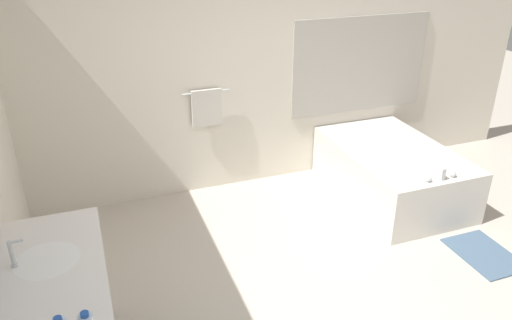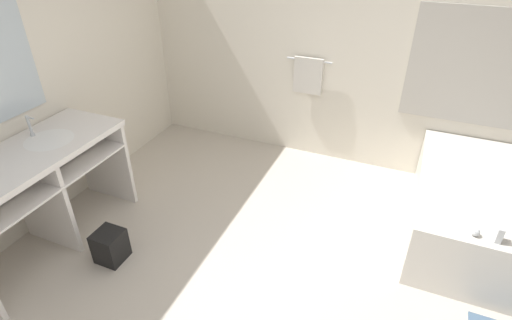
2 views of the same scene
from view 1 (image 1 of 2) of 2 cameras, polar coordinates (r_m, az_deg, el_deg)
ground_plane at (r=4.15m, az=7.23°, el=-16.38°), size 16.00×16.00×0.00m
wall_back_with_blinds at (r=5.35m, az=-2.33°, el=10.35°), size 7.40×0.13×2.70m
vanity_counter at (r=3.30m, az=-21.96°, el=-15.94°), size 0.66×1.54×0.92m
sink_faucet at (r=3.30m, az=-26.08°, el=-9.65°), size 0.09×0.04×0.18m
bathtub at (r=5.63m, az=15.29°, el=-1.08°), size 1.08×1.68×0.68m
bath_mat at (r=5.10m, az=24.65°, el=-9.74°), size 0.47×0.65×0.02m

